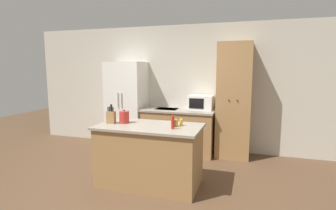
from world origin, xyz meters
name	(u,v)px	position (x,y,z in m)	size (l,w,h in m)	color
ground_plane	(144,196)	(0.00, 0.00, 0.00)	(14.00, 14.00, 0.00)	brown
wall_back	(186,88)	(0.00, 2.33, 1.30)	(7.20, 0.06, 2.60)	beige
refrigerator	(127,105)	(-1.23, 1.99, 0.92)	(0.78, 0.65, 1.84)	white
back_counter	(179,131)	(-0.06, 1.96, 0.45)	(1.46, 0.71, 0.89)	#9E7547
pantry_cabinet	(234,101)	(1.01, 2.03, 1.10)	(0.63, 0.57, 2.19)	#9E7547
kitchen_island	(149,155)	(-0.07, 0.38, 0.45)	(1.51, 0.82, 0.89)	#9E7547
microwave	(201,102)	(0.37, 2.09, 1.03)	(0.48, 0.38, 0.28)	white
knife_block	(111,117)	(-0.66, 0.33, 0.99)	(0.13, 0.07, 0.29)	#9E7547
spice_bottle_tall_dark	(176,123)	(0.32, 0.43, 0.94)	(0.06, 0.06, 0.10)	gold
spice_bottle_short_red	(172,123)	(0.32, 0.26, 0.98)	(0.04, 0.04, 0.18)	#B2281E
spice_bottle_amber_oil	(181,122)	(0.38, 0.49, 0.94)	(0.04, 0.04, 0.10)	orange
spice_bottle_green_herb	(173,122)	(0.29, 0.37, 0.97)	(0.05, 0.05, 0.16)	#B2281E
kettle	(124,117)	(-0.49, 0.42, 0.98)	(0.15, 0.15, 0.21)	#B72D28
fire_extinguisher	(101,137)	(-1.80, 1.82, 0.21)	(0.10, 0.10, 0.47)	red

